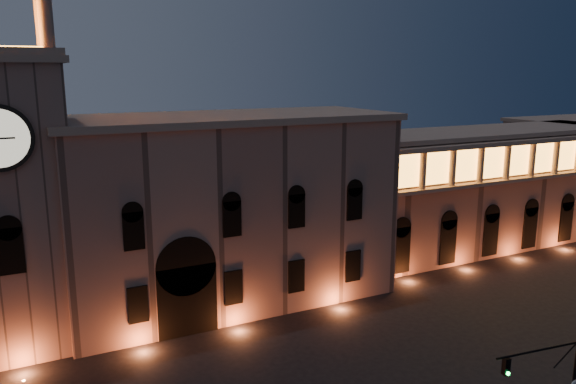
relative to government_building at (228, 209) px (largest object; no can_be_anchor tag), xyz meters
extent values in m
cube|color=#8B685A|center=(0.08, 0.07, -0.27)|extent=(30.00, 12.00, 17.00)
cube|color=gray|center=(0.08, 0.07, 8.53)|extent=(30.80, 12.80, 0.60)
cube|color=black|center=(-5.92, -5.33, -5.77)|extent=(5.00, 1.40, 6.00)
cylinder|color=black|center=(-5.92, -5.33, -2.77)|extent=(5.00, 1.40, 5.00)
cube|color=#FF9F32|center=(-5.92, -5.53, -5.97)|extent=(4.20, 0.20, 5.00)
cube|color=#8B685A|center=(-18.42, -0.93, 2.23)|extent=(9.00, 9.00, 22.00)
cylinder|color=gray|center=(-14.62, -4.73, 16.33)|extent=(0.76, 0.76, 4.20)
cylinder|color=gray|center=(-14.62, 2.87, 16.33)|extent=(0.76, 0.76, 4.20)
cylinder|color=gray|center=(-14.62, -0.93, 16.33)|extent=(0.76, 0.76, 4.20)
cube|color=#856255|center=(34.08, 2.07, -1.77)|extent=(40.00, 10.00, 14.00)
cube|color=gray|center=(34.08, 2.07, 5.48)|extent=(40.60, 10.60, 0.50)
cube|color=gray|center=(34.08, -3.43, 0.53)|extent=(40.00, 1.20, 0.40)
cube|color=gray|center=(34.08, -3.43, 4.83)|extent=(40.00, 1.40, 0.50)
cube|color=#FF9F32|center=(34.08, -2.88, 2.73)|extent=(38.00, 0.15, 3.60)
cylinder|color=gray|center=(16.08, -3.43, 2.73)|extent=(0.70, 0.70, 4.00)
cylinder|color=gray|center=(20.08, -3.43, 2.73)|extent=(0.70, 0.70, 4.00)
cylinder|color=gray|center=(24.08, -3.43, 2.73)|extent=(0.70, 0.70, 4.00)
cylinder|color=gray|center=(28.08, -3.43, 2.73)|extent=(0.70, 0.70, 4.00)
cylinder|color=gray|center=(32.08, -3.43, 2.73)|extent=(0.70, 0.70, 4.00)
cylinder|color=gray|center=(36.08, -3.43, 2.73)|extent=(0.70, 0.70, 4.00)
cylinder|color=gray|center=(40.08, -3.43, 2.73)|extent=(0.70, 0.70, 4.00)
cylinder|color=black|center=(6.09, -29.78, -1.69)|extent=(5.43, 0.78, 0.13)
cube|color=black|center=(4.03, -29.53, -2.23)|extent=(0.36, 0.34, 0.93)
cylinder|color=#0CE53F|center=(4.01, -29.71, -2.54)|extent=(0.21, 0.11, 0.20)
camera|label=1|loc=(-17.81, -48.03, 12.64)|focal=35.00mm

